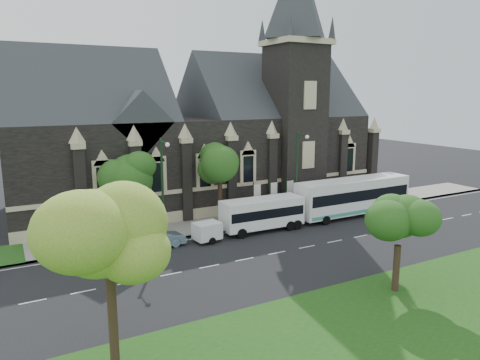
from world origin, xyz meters
TOP-DOWN VIEW (x-y plane):
  - ground at (0.00, 0.00)m, footprint 160.00×160.00m
  - sidewalk at (0.00, 9.50)m, footprint 80.00×5.00m
  - museum at (5.12, 18.78)m, footprint 40.00×17.70m
  - tree_park_near at (-11.77, -8.77)m, footprint 4.42×4.42m
  - tree_park_east at (6.18, -9.32)m, footprint 3.40×3.40m
  - tree_walk_right at (3.21, 10.71)m, footprint 4.08×4.08m
  - tree_walk_left at (-5.80, 10.70)m, footprint 3.91×3.91m
  - street_lamp_near at (10.00, 7.09)m, footprint 0.36×1.88m
  - street_lamp_mid at (-4.00, 7.09)m, footprint 0.36×1.88m
  - banner_flag_left at (6.29, 9.00)m, footprint 0.90×0.10m
  - banner_flag_center at (8.29, 9.00)m, footprint 0.90×0.10m
  - banner_flag_right at (10.29, 9.00)m, footprint 0.90×0.10m
  - tour_coach at (16.22, 5.70)m, footprint 13.41×3.13m
  - shuttle_bus at (5.08, 5.74)m, footprint 7.95×2.92m
  - box_trailer at (-0.83, 5.19)m, footprint 3.31×1.95m
  - sedan at (-5.13, 5.67)m, footprint 4.87×2.20m
  - car_far_red at (-10.00, 4.97)m, footprint 4.14×1.91m

SIDE VIEW (x-z plane):
  - ground at x=0.00m, z-range 0.00..0.00m
  - sidewalk at x=0.00m, z-range 0.00..0.15m
  - car_far_red at x=-10.00m, z-range 0.00..1.37m
  - sedan at x=-5.13m, z-range 0.00..1.55m
  - box_trailer at x=-0.83m, z-range 0.12..1.84m
  - shuttle_bus at x=5.08m, z-range 0.23..3.28m
  - tour_coach at x=16.22m, z-range 0.17..4.07m
  - banner_flag_left at x=6.29m, z-range 0.38..4.38m
  - banner_flag_center at x=8.29m, z-range 0.38..4.38m
  - banner_flag_right at x=10.29m, z-range 0.38..4.38m
  - tree_park_east at x=6.18m, z-range 1.48..7.76m
  - street_lamp_near at x=10.00m, z-range 0.61..9.61m
  - street_lamp_mid at x=-4.00m, z-range 0.61..9.61m
  - tree_walk_left at x=-5.80m, z-range 1.91..9.55m
  - tree_walk_right at x=3.21m, z-range 1.92..9.72m
  - tree_park_near at x=-11.77m, z-range 2.14..10.70m
  - museum at x=5.12m, z-range -6.78..23.12m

